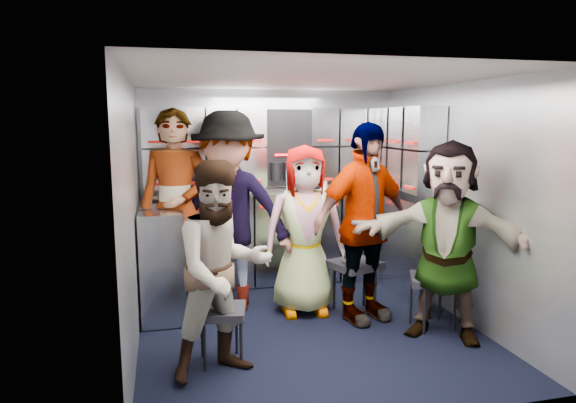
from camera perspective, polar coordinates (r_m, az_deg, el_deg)
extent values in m
plane|color=black|center=(4.57, 2.06, -13.76)|extent=(3.00, 3.00, 0.00)
cube|color=#949AA2|center=(5.72, -2.02, 1.76)|extent=(2.80, 0.04, 2.10)
cube|color=#949AA2|center=(4.12, -16.92, -1.41)|extent=(0.04, 3.00, 2.10)
cube|color=#949AA2|center=(4.85, 18.24, 0.03)|extent=(0.04, 3.00, 2.10)
cube|color=silver|center=(4.23, 2.22, 13.49)|extent=(2.80, 3.00, 0.02)
cube|color=#A3A8B3|center=(5.62, -1.54, -4.13)|extent=(2.68, 0.38, 0.99)
cube|color=#A3A8B3|center=(4.78, -13.76, -6.70)|extent=(0.38, 0.76, 0.99)
cube|color=#B7BABF|center=(5.52, -1.56, 1.14)|extent=(2.68, 0.42, 0.03)
cube|color=#A3A8B3|center=(5.54, -1.72, 6.09)|extent=(2.68, 0.28, 0.82)
cube|color=#A3A8B3|center=(5.34, 13.10, 5.77)|extent=(0.28, 1.00, 0.82)
cube|color=#A3A8B3|center=(5.39, 13.21, -4.85)|extent=(0.28, 1.20, 1.00)
cube|color=#B0120E|center=(5.35, -1.10, -0.58)|extent=(2.60, 0.02, 0.03)
cube|color=black|center=(3.85, -7.51, -12.02)|extent=(0.41, 0.40, 0.06)
cylinder|color=black|center=(3.82, -9.26, -15.59)|extent=(0.02, 0.02, 0.37)
cylinder|color=black|center=(3.84, -5.24, -15.33)|extent=(0.02, 0.02, 0.37)
cylinder|color=black|center=(4.02, -9.53, -14.29)|extent=(0.02, 0.02, 0.37)
cylinder|color=black|center=(4.04, -5.74, -14.06)|extent=(0.02, 0.02, 0.37)
cube|color=black|center=(5.05, -6.79, -6.56)|extent=(0.40, 0.38, 0.06)
cylinder|color=black|center=(4.99, -8.18, -9.44)|extent=(0.02, 0.02, 0.40)
cylinder|color=black|center=(5.02, -4.96, -9.26)|extent=(0.02, 0.02, 0.40)
cylinder|color=black|center=(5.21, -8.45, -8.62)|extent=(0.02, 0.02, 0.40)
cylinder|color=black|center=(5.24, -5.38, -8.46)|extent=(0.02, 0.02, 0.40)
cube|color=black|center=(4.96, 1.27, -7.36)|extent=(0.43, 0.42, 0.05)
cylinder|color=black|center=(4.89, 0.17, -10.00)|extent=(0.02, 0.02, 0.35)
cylinder|color=black|center=(4.95, 3.00, -9.76)|extent=(0.02, 0.02, 0.35)
cylinder|color=black|center=(5.08, -0.42, -9.24)|extent=(0.02, 0.02, 0.35)
cylinder|color=black|center=(5.14, 2.30, -9.03)|extent=(0.02, 0.02, 0.35)
cube|color=black|center=(4.80, 7.44, -6.97)|extent=(0.52, 0.51, 0.06)
cylinder|color=black|center=(4.71, 6.21, -10.31)|extent=(0.03, 0.03, 0.43)
cylinder|color=black|center=(4.81, 9.65, -9.94)|extent=(0.03, 0.03, 0.43)
cylinder|color=black|center=(4.94, 5.17, -9.37)|extent=(0.03, 0.03, 0.43)
cylinder|color=black|center=(5.04, 8.46, -9.05)|extent=(0.03, 0.03, 0.43)
cube|color=black|center=(4.59, 15.89, -8.40)|extent=(0.50, 0.49, 0.06)
cylinder|color=black|center=(4.49, 14.95, -11.72)|extent=(0.02, 0.02, 0.40)
cylinder|color=black|center=(4.63, 18.07, -11.23)|extent=(0.02, 0.02, 0.40)
cylinder|color=black|center=(4.69, 13.51, -10.76)|extent=(0.02, 0.02, 0.40)
cylinder|color=black|center=(4.82, 16.53, -10.34)|extent=(0.02, 0.02, 0.40)
imported|color=black|center=(4.82, -12.30, -1.08)|extent=(0.78, 0.62, 1.89)
imported|color=black|center=(3.57, -7.29, -7.58)|extent=(0.87, 0.76, 1.51)
imported|color=black|center=(4.76, -6.63, -1.22)|extent=(1.38, 1.13, 1.86)
imported|color=black|center=(4.69, 1.86, -3.21)|extent=(0.80, 0.56, 1.55)
imported|color=black|center=(4.54, 8.37, -2.39)|extent=(1.11, 0.72, 1.76)
imported|color=black|center=(4.34, 17.28, -4.18)|extent=(1.48, 1.30, 1.62)
cylinder|color=white|center=(5.33, -11.78, 2.04)|extent=(0.06, 0.06, 0.22)
cylinder|color=white|center=(5.49, 0.11, 2.42)|extent=(0.07, 0.07, 0.22)
cylinder|color=white|center=(5.51, 1.02, 2.67)|extent=(0.06, 0.06, 0.26)
cylinder|color=#C7AC8C|center=(5.33, -12.00, 1.37)|extent=(0.07, 0.07, 0.10)
cylinder|color=#C7AC8C|center=(5.60, 4.00, 1.86)|extent=(0.08, 0.08, 0.09)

